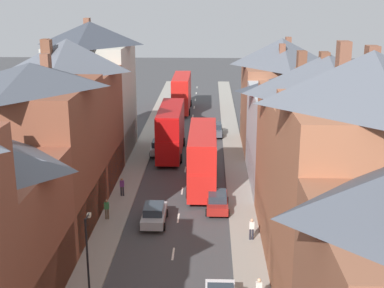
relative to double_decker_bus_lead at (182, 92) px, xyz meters
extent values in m
cube|color=gray|center=(-3.29, -25.46, -2.75)|extent=(2.20, 104.00, 0.14)
cube|color=gray|center=(6.91, -25.46, -2.75)|extent=(2.20, 104.00, 0.14)
cube|color=silver|center=(1.81, -45.46, -2.81)|extent=(0.14, 1.80, 0.01)
cube|color=silver|center=(1.81, -39.46, -2.81)|extent=(0.14, 1.80, 0.01)
cube|color=silver|center=(1.81, -33.46, -2.81)|extent=(0.14, 1.80, 0.01)
cube|color=silver|center=(1.81, -27.46, -2.81)|extent=(0.14, 1.80, 0.01)
cube|color=silver|center=(1.81, -21.46, -2.81)|extent=(0.14, 1.80, 0.01)
cube|color=silver|center=(1.81, -15.46, -2.81)|extent=(0.14, 1.80, 0.01)
cube|color=silver|center=(1.81, -9.46, -2.81)|extent=(0.14, 1.80, 0.01)
cube|color=silver|center=(1.81, -3.46, -2.81)|extent=(0.14, 1.80, 0.01)
cube|color=silver|center=(1.81, 2.54, -2.81)|extent=(0.14, 1.80, 0.01)
cube|color=silver|center=(1.81, 8.54, -2.81)|extent=(0.14, 1.80, 0.01)
cube|color=silver|center=(1.81, 14.54, -2.81)|extent=(0.14, 1.80, 0.01)
cube|color=silver|center=(1.81, 20.54, -2.81)|extent=(0.14, 1.80, 0.01)
cube|color=olive|center=(-4.45, -51.61, -1.22)|extent=(0.12, 8.65, 3.20)
cube|color=#99664C|center=(-7.78, -49.13, 6.64)|extent=(0.60, 0.90, 1.01)
cube|color=brown|center=(-8.39, -41.47, 2.63)|extent=(8.00, 10.86, 10.90)
cube|color=#1E5133|center=(-4.45, -41.47, -1.22)|extent=(0.12, 10.00, 3.20)
pyramid|color=#474C56|center=(-8.39, -41.47, 8.89)|extent=(8.00, 10.86, 1.61)
cube|color=brown|center=(-7.87, -39.42, 9.49)|extent=(0.60, 0.90, 1.20)
cube|color=brown|center=(-8.39, -31.44, 2.40)|extent=(8.00, 9.20, 10.43)
cube|color=navy|center=(-4.45, -31.44, -1.22)|extent=(0.12, 8.46, 3.20)
pyramid|color=#565B66|center=(-8.39, -31.44, 9.06)|extent=(8.00, 9.20, 2.88)
cube|color=brown|center=(-9.94, -32.62, 9.81)|extent=(0.60, 0.90, 1.51)
cube|color=brown|center=(-9.64, -32.91, 9.80)|extent=(0.60, 0.90, 1.48)
cube|color=#BCB7A8|center=(-8.39, -21.93, 3.14)|extent=(8.00, 9.82, 11.90)
cube|color=olive|center=(-4.45, -21.93, -1.22)|extent=(0.12, 9.04, 3.20)
pyramid|color=#383D47|center=(-8.39, -21.93, 10.28)|extent=(8.00, 9.82, 2.38)
cube|color=brown|center=(-8.80, -21.25, 11.03)|extent=(0.60, 0.90, 1.51)
cube|color=#A36042|center=(12.01, -52.58, 3.17)|extent=(8.00, 8.55, 11.97)
pyramid|color=#565B66|center=(12.01, -52.58, 10.48)|extent=(8.00, 8.55, 2.64)
cube|color=brown|center=(12.54, -50.53, 11.14)|extent=(0.60, 0.90, 1.33)
cube|color=brown|center=(11.07, -50.57, 11.26)|extent=(0.60, 0.90, 1.56)
cube|color=#A36042|center=(12.01, -42.56, 2.49)|extent=(8.00, 11.49, 10.61)
cube|color=maroon|center=(8.07, -42.56, -1.22)|extent=(0.12, 10.57, 3.20)
pyramid|color=#565B66|center=(12.01, -42.56, 9.17)|extent=(8.00, 11.49, 2.74)
cube|color=brown|center=(11.81, -42.46, 9.90)|extent=(0.60, 0.90, 1.45)
cube|color=brown|center=(10.56, -41.07, 9.85)|extent=(0.60, 0.90, 1.36)
cube|color=#ADB2B7|center=(12.01, -30.91, 1.52)|extent=(8.00, 11.81, 8.67)
cube|color=black|center=(8.07, -30.91, -1.22)|extent=(0.12, 10.87, 3.20)
pyramid|color=#383D47|center=(12.01, -30.91, 6.81)|extent=(8.00, 11.81, 1.92)
cube|color=#99664C|center=(12.46, -34.01, 7.40)|extent=(0.60, 0.90, 1.17)
cube|color=#99664C|center=(12.01, -31.39, 7.42)|extent=(0.60, 0.90, 1.22)
cube|color=brown|center=(12.01, -19.44, 1.96)|extent=(8.00, 11.14, 9.56)
cube|color=olive|center=(8.07, -19.44, -1.22)|extent=(0.12, 10.25, 3.20)
pyramid|color=#565B66|center=(12.01, -19.44, 8.17)|extent=(8.00, 11.14, 2.86)
cube|color=brown|center=(12.94, -17.61, 8.88)|extent=(0.60, 0.90, 1.41)
cube|color=brown|center=(11.72, -21.93, 8.70)|extent=(0.60, 0.90, 1.05)
cube|color=red|center=(0.01, -0.02, -1.17)|extent=(2.44, 10.80, 2.50)
cube|color=red|center=(0.01, -0.02, 1.23)|extent=(2.44, 10.58, 2.30)
cube|color=red|center=(0.01, -0.02, 2.43)|extent=(2.39, 10.37, 0.10)
cube|color=#28333D|center=(0.01, 5.33, -0.97)|extent=(2.20, 0.10, 1.20)
cube|color=#28333D|center=(0.01, 5.33, 1.33)|extent=(2.20, 0.10, 1.10)
cube|color=#28333D|center=(-1.18, -0.02, -0.92)|extent=(0.06, 9.18, 0.90)
cube|color=#28333D|center=(-1.18, -0.02, 1.33)|extent=(0.06, 9.18, 0.90)
cube|color=yellow|center=(0.01, 5.33, 2.13)|extent=(1.34, 0.08, 0.32)
cylinder|color=black|center=(-1.21, 3.32, -2.32)|extent=(0.30, 1.00, 1.00)
cylinder|color=black|center=(1.23, 3.32, -2.32)|extent=(0.30, 1.00, 1.00)
cylinder|color=black|center=(-1.21, -2.99, -2.32)|extent=(0.30, 1.00, 1.00)
cylinder|color=black|center=(1.23, -2.99, -2.32)|extent=(0.30, 1.00, 1.00)
cube|color=red|center=(3.61, -32.22, -1.17)|extent=(2.44, 10.80, 2.50)
cube|color=red|center=(3.61, -32.22, 1.23)|extent=(2.44, 10.58, 2.30)
cube|color=red|center=(3.61, -32.22, 2.43)|extent=(2.39, 10.37, 0.10)
cube|color=#28333D|center=(3.61, -26.87, -0.97)|extent=(2.20, 0.10, 1.20)
cube|color=#28333D|center=(3.61, -26.87, 1.33)|extent=(2.20, 0.10, 1.10)
cube|color=#28333D|center=(2.42, -32.22, -0.92)|extent=(0.06, 9.18, 0.90)
cube|color=#28333D|center=(2.42, -32.22, 1.33)|extent=(0.06, 9.18, 0.90)
cube|color=yellow|center=(3.61, -26.87, 2.13)|extent=(1.34, 0.08, 0.32)
cylinder|color=black|center=(2.39, -28.87, -2.32)|extent=(0.30, 1.00, 1.00)
cylinder|color=black|center=(4.83, -28.87, -2.32)|extent=(0.30, 1.00, 1.00)
cylinder|color=black|center=(2.39, -35.19, -2.32)|extent=(0.30, 1.00, 1.00)
cylinder|color=black|center=(4.83, -35.19, -2.32)|extent=(0.30, 1.00, 1.00)
cube|color=#B70F0F|center=(0.01, -22.35, -1.17)|extent=(2.44, 10.80, 2.50)
cube|color=#B70F0F|center=(0.01, -22.35, 1.23)|extent=(2.44, 10.58, 2.30)
cube|color=#B70F0F|center=(0.01, -22.35, 2.43)|extent=(2.39, 10.37, 0.10)
cube|color=#28333D|center=(0.01, -17.00, -0.97)|extent=(2.20, 0.10, 1.20)
cube|color=#28333D|center=(0.01, -17.00, 1.33)|extent=(2.20, 0.10, 1.10)
cube|color=#28333D|center=(-1.18, -22.35, -0.92)|extent=(0.06, 9.18, 0.90)
cube|color=#28333D|center=(-1.18, -22.35, 1.33)|extent=(0.06, 9.18, 0.90)
cube|color=yellow|center=(0.01, -17.00, 2.13)|extent=(1.34, 0.08, 0.32)
cylinder|color=black|center=(-1.21, -19.00, -2.32)|extent=(0.30, 1.00, 1.00)
cylinder|color=black|center=(1.23, -19.00, -2.32)|extent=(0.30, 1.00, 1.00)
cylinder|color=black|center=(-1.21, -25.32, -2.32)|extent=(0.30, 1.00, 1.00)
cylinder|color=black|center=(1.23, -25.32, -2.32)|extent=(0.30, 1.00, 1.00)
cube|color=maroon|center=(4.91, -37.69, -2.16)|extent=(1.70, 4.19, 0.68)
cube|color=#28333D|center=(4.91, -37.90, -1.52)|extent=(1.46, 2.10, 0.60)
cylinder|color=black|center=(4.06, -36.39, -2.51)|extent=(0.20, 0.62, 0.62)
cylinder|color=black|center=(5.76, -36.39, -2.51)|extent=(0.20, 0.62, 0.62)
cylinder|color=black|center=(4.06, -38.99, -2.51)|extent=(0.20, 0.62, 0.62)
cylinder|color=black|center=(5.76, -38.99, -2.51)|extent=(0.20, 0.62, 0.62)
cube|color=#4C515B|center=(4.91, -14.29, -2.13)|extent=(1.70, 4.11, 0.75)
cube|color=#28333D|center=(4.91, -14.50, -1.46)|extent=(1.46, 2.05, 0.60)
cylinder|color=black|center=(4.06, -13.02, -2.51)|extent=(0.20, 0.62, 0.62)
cylinder|color=black|center=(5.76, -13.02, -2.51)|extent=(0.20, 0.62, 0.62)
cylinder|color=black|center=(4.06, -15.56, -2.51)|extent=(0.20, 0.62, 0.62)
cylinder|color=black|center=(5.76, -15.56, -2.51)|extent=(0.20, 0.62, 0.62)
cube|color=#B7BABF|center=(-1.29, -22.25, -2.16)|extent=(1.70, 3.85, 0.69)
cube|color=#28333D|center=(-1.29, -22.44, -1.52)|extent=(1.46, 1.93, 0.60)
cylinder|color=black|center=(-2.14, -21.06, -2.51)|extent=(0.20, 0.62, 0.62)
cylinder|color=black|center=(-0.44, -21.06, -2.51)|extent=(0.20, 0.62, 0.62)
cylinder|color=black|center=(-2.14, -23.45, -2.51)|extent=(0.20, 0.62, 0.62)
cylinder|color=black|center=(-0.44, -23.45, -2.51)|extent=(0.20, 0.62, 0.62)
cube|color=#B7BABF|center=(0.01, -40.48, -2.17)|extent=(1.70, 4.19, 0.67)
cube|color=#28333D|center=(0.01, -40.69, -1.54)|extent=(1.46, 2.09, 0.60)
cylinder|color=black|center=(-0.84, -39.18, -2.51)|extent=(0.20, 0.62, 0.62)
cylinder|color=black|center=(0.86, -39.18, -2.51)|extent=(0.20, 0.62, 0.62)
cylinder|color=black|center=(-0.84, -41.78, -2.51)|extent=(0.20, 0.62, 0.62)
cylinder|color=black|center=(0.86, -41.78, -2.51)|extent=(0.20, 0.62, 0.62)
cube|color=silver|center=(7.09, -51.54, -1.57)|extent=(0.36, 0.22, 0.54)
sphere|color=beige|center=(7.09, -51.54, -1.18)|extent=(0.22, 0.22, 0.22)
cylinder|color=#23232D|center=(7.20, -43.34, -2.26)|extent=(0.14, 0.14, 0.84)
cylinder|color=#23232D|center=(7.38, -43.34, -2.26)|extent=(0.14, 0.14, 0.84)
cube|color=silver|center=(7.29, -43.34, -1.57)|extent=(0.36, 0.22, 0.54)
sphere|color=tan|center=(7.29, -43.34, -1.18)|extent=(0.22, 0.22, 0.22)
cylinder|color=brown|center=(-3.82, -40.10, -2.26)|extent=(0.14, 0.14, 0.84)
cylinder|color=brown|center=(-3.64, -40.10, -2.26)|extent=(0.14, 0.14, 0.84)
cube|color=#338447|center=(-3.73, -40.10, -1.57)|extent=(0.36, 0.22, 0.54)
sphere|color=#9E7051|center=(-3.73, -40.10, -1.18)|extent=(0.22, 0.22, 0.22)
cylinder|color=#23232D|center=(-3.42, -35.14, -2.26)|extent=(0.14, 0.14, 0.84)
cylinder|color=#23232D|center=(-3.24, -35.14, -2.26)|extent=(0.14, 0.14, 0.84)
cube|color=#723384|center=(-3.33, -35.14, -1.57)|extent=(0.36, 0.22, 0.54)
sphere|color=#9E7051|center=(-3.33, -35.14, -1.18)|extent=(0.22, 0.22, 0.22)
cylinder|color=black|center=(-2.44, -52.13, -0.07)|extent=(0.12, 0.12, 5.50)
cylinder|color=black|center=(-2.44, -51.68, 2.58)|extent=(0.08, 0.90, 0.08)
cube|color=beige|center=(-2.44, -51.23, 2.50)|extent=(0.20, 0.32, 0.20)
camera|label=1|loc=(4.22, -78.45, 14.48)|focal=50.00mm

